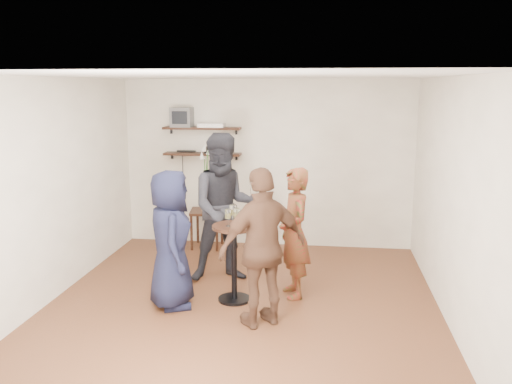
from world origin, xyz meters
TOP-DOWN VIEW (x-y plane):
  - room at (0.00, 0.00)m, footprint 4.58×5.08m
  - shelf_upper at (-1.00, 2.38)m, footprint 1.20×0.25m
  - shelf_lower at (-1.00, 2.38)m, footprint 1.20×0.25m
  - crt_monitor at (-1.31, 2.38)m, footprint 0.32×0.30m
  - dvd_deck at (-0.85, 2.38)m, footprint 0.40×0.24m
  - radio at (-0.85, 2.38)m, footprint 0.22×0.10m
  - power_strip at (-1.27, 2.42)m, footprint 0.30×0.05m
  - side_table at (-0.91, 2.20)m, footprint 0.56×0.56m
  - vase_lilies at (-0.91, 2.20)m, footprint 0.20×0.21m
  - drinks_table at (-0.11, 0.13)m, footprint 0.50×0.50m
  - wine_glass_fl at (-0.17, 0.09)m, footprint 0.07×0.07m
  - wine_glass_fr at (-0.05, 0.10)m, footprint 0.06×0.06m
  - wine_glass_bl at (-0.14, 0.21)m, footprint 0.07×0.07m
  - wine_glass_br at (-0.08, 0.15)m, footprint 0.07×0.07m
  - person_plaid at (0.57, 0.38)m, footprint 0.55×0.66m
  - person_dark at (-0.34, 0.82)m, footprint 1.11×0.98m
  - person_navy at (-0.80, -0.11)m, footprint 0.74×0.90m
  - person_brown at (0.30, -0.46)m, footprint 1.05×0.90m

SIDE VIEW (x-z plane):
  - side_table at x=-0.91m, z-range 0.20..0.79m
  - drinks_table at x=-0.11m, z-range 0.13..1.05m
  - person_plaid at x=0.57m, z-range 0.00..1.56m
  - person_navy at x=-0.80m, z-range 0.00..1.58m
  - person_brown at x=0.30m, z-range 0.00..1.69m
  - vase_lilies at x=-0.91m, z-range 0.40..1.46m
  - person_dark at x=-0.34m, z-range 0.00..1.92m
  - wine_glass_fr at x=-0.05m, z-range 0.95..1.14m
  - wine_glass_fl at x=-0.17m, z-range 0.95..1.15m
  - wine_glass_br at x=-0.08m, z-range 0.95..1.15m
  - wine_glass_bl at x=-0.14m, z-range 0.96..1.18m
  - room at x=0.00m, z-range -0.04..2.64m
  - shelf_lower at x=-1.00m, z-range 1.43..1.47m
  - power_strip at x=-1.27m, z-range 1.47..1.50m
  - radio at x=-0.85m, z-range 1.47..1.57m
  - shelf_upper at x=-1.00m, z-range 1.83..1.87m
  - dvd_deck at x=-0.85m, z-range 1.87..1.93m
  - crt_monitor at x=-1.31m, z-range 1.87..2.17m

